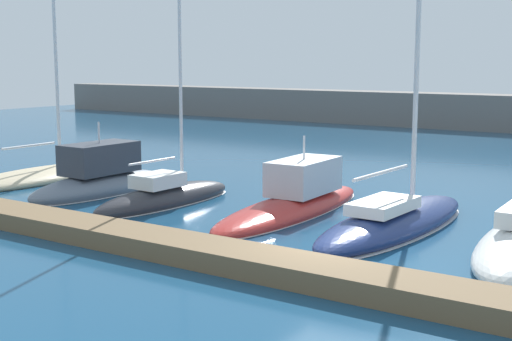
# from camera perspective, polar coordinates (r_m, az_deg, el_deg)

# --- Properties ---
(ground_plane) EXTENTS (120.00, 120.00, 0.00)m
(ground_plane) POSITION_cam_1_polar(r_m,az_deg,el_deg) (20.15, 5.58, -7.38)
(ground_plane) COLOR navy
(dock_pier) EXTENTS (40.65, 1.71, 0.57)m
(dock_pier) POSITION_cam_1_polar(r_m,az_deg,el_deg) (18.63, 2.98, -7.80)
(dock_pier) COLOR brown
(dock_pier) RESTS_ON ground_plane
(sailboat_sand_nearest) EXTENTS (3.20, 9.58, 16.49)m
(sailboat_sand_nearest) POSITION_cam_1_polar(r_m,az_deg,el_deg) (35.30, -16.48, -0.28)
(sailboat_sand_nearest) COLOR beige
(sailboat_sand_nearest) RESTS_ON ground_plane
(motorboat_slate_second) EXTENTS (2.48, 7.35, 3.39)m
(motorboat_slate_second) POSITION_cam_1_polar(r_m,az_deg,el_deg) (31.13, -12.16, -0.77)
(motorboat_slate_second) COLOR slate
(motorboat_slate_second) RESTS_ON ground_plane
(sailboat_charcoal_third) EXTENTS (2.02, 7.29, 12.63)m
(sailboat_charcoal_third) POSITION_cam_1_polar(r_m,az_deg,el_deg) (28.22, -7.22, -2.04)
(sailboat_charcoal_third) COLOR #2D2D33
(sailboat_charcoal_third) RESTS_ON ground_plane
(motorboat_red_fourth) EXTENTS (2.91, 10.08, 3.07)m
(motorboat_red_fourth) POSITION_cam_1_polar(r_m,az_deg,el_deg) (26.73, 3.05, -2.41)
(motorboat_red_fourth) COLOR #B72D28
(motorboat_red_fourth) RESTS_ON ground_plane
(sailboat_navy_fifth) EXTENTS (2.76, 9.73, 21.08)m
(sailboat_navy_fifth) POSITION_cam_1_polar(r_m,az_deg,el_deg) (24.21, 10.90, -3.58)
(sailboat_navy_fifth) COLOR navy
(sailboat_navy_fifth) RESTS_ON ground_plane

